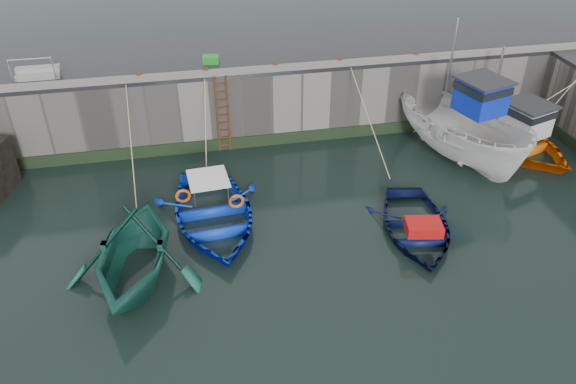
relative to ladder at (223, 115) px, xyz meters
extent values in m
plane|color=black|center=(2.00, -9.91, -1.59)|extent=(120.00, 120.00, 0.00)
cube|color=slate|center=(2.00, 2.59, -0.09)|extent=(30.00, 5.00, 3.00)
cube|color=black|center=(2.00, 2.59, 1.49)|extent=(30.00, 5.00, 0.16)
cube|color=slate|center=(2.00, 0.24, 1.67)|extent=(30.00, 0.30, 0.20)
cube|color=black|center=(2.00, 0.05, -1.34)|extent=(30.00, 0.08, 0.50)
cylinder|color=#3F1E0F|center=(-0.22, 0.01, 0.01)|extent=(0.07, 0.07, 3.20)
cylinder|color=#3F1E0F|center=(0.22, 0.01, 0.01)|extent=(0.07, 0.07, 3.20)
cube|color=#3F1E0F|center=(0.00, -0.01, -1.34)|extent=(0.44, 0.06, 0.05)
cube|color=#3F1E0F|center=(0.00, -0.01, -1.01)|extent=(0.44, 0.06, 0.05)
cube|color=#3F1E0F|center=(0.00, -0.01, -0.68)|extent=(0.44, 0.06, 0.05)
cube|color=#3F1E0F|center=(0.00, -0.01, -0.35)|extent=(0.44, 0.06, 0.05)
cube|color=#3F1E0F|center=(0.00, -0.01, -0.02)|extent=(0.44, 0.06, 0.05)
cube|color=#3F1E0F|center=(0.00, -0.01, 0.31)|extent=(0.44, 0.06, 0.05)
cube|color=#3F1E0F|center=(0.00, -0.01, 0.64)|extent=(0.44, 0.06, 0.05)
cube|color=#3F1E0F|center=(0.00, -0.01, 0.97)|extent=(0.44, 0.06, 0.05)
cube|color=#3F1E0F|center=(0.00, -0.01, 1.30)|extent=(0.44, 0.06, 0.05)
imported|color=#175345|center=(-3.38, -7.10, -1.59)|extent=(5.08, 5.62, 2.60)
imported|color=#0C34C1|center=(-0.92, -4.85, -1.59)|extent=(4.30, 5.75, 1.14)
imported|color=#090F39|center=(5.53, -6.71, -1.59)|extent=(3.92, 4.94, 0.92)
imported|color=white|center=(9.08, -2.40, -0.64)|extent=(4.30, 7.15, 2.59)
cube|color=#0C24B6|center=(9.25, -2.97, 1.25)|extent=(1.76, 1.83, 1.20)
cube|color=black|center=(9.25, -2.97, 1.60)|extent=(1.84, 1.91, 0.28)
cube|color=#262628|center=(9.25, -2.97, 1.89)|extent=(2.01, 2.08, 0.08)
cylinder|color=#A5A8AD|center=(8.75, -1.25, 2.15)|extent=(0.08, 0.08, 3.00)
imported|color=orange|center=(11.50, -2.00, -1.33)|extent=(5.90, 6.98, 1.23)
cube|color=silver|center=(11.69, -2.57, -0.11)|extent=(1.80, 1.86, 1.20)
cube|color=black|center=(11.69, -2.57, 0.24)|extent=(1.88, 1.94, 0.28)
cube|color=#262628|center=(11.69, -2.57, 0.53)|extent=(2.05, 2.12, 0.08)
cylinder|color=#A5A8AD|center=(11.12, -0.86, 0.79)|extent=(0.08, 0.08, 3.00)
cube|color=#198E27|center=(-0.21, 1.55, 1.72)|extent=(0.69, 0.52, 0.30)
cylinder|color=#A5A8AD|center=(-7.50, 0.69, 2.07)|extent=(0.05, 0.05, 1.00)
cylinder|color=#A5A8AD|center=(-6.00, 0.69, 2.07)|extent=(0.05, 0.05, 1.00)
cylinder|color=#A5A8AD|center=(-6.75, 0.69, 2.53)|extent=(1.50, 0.05, 0.05)
cube|color=gray|center=(-6.75, 1.19, 1.66)|extent=(1.60, 0.35, 0.18)
cube|color=gray|center=(-6.75, 1.54, 1.84)|extent=(1.60, 0.35, 0.18)
cylinder|color=#3F1E0F|center=(-3.00, 0.34, 1.71)|extent=(0.18, 0.18, 0.28)
cylinder|color=#3F1E0F|center=(-0.50, 0.34, 1.71)|extent=(0.18, 0.18, 0.28)
cylinder|color=#3F1E0F|center=(2.20, 0.34, 1.71)|extent=(0.18, 0.18, 0.28)
cylinder|color=#3F1E0F|center=(4.80, 0.34, 1.71)|extent=(0.18, 0.18, 0.28)
cylinder|color=#3F1E0F|center=(8.00, 0.34, 1.71)|extent=(0.18, 0.18, 0.28)
camera|label=1|loc=(-1.48, -20.22, 9.74)|focal=35.00mm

